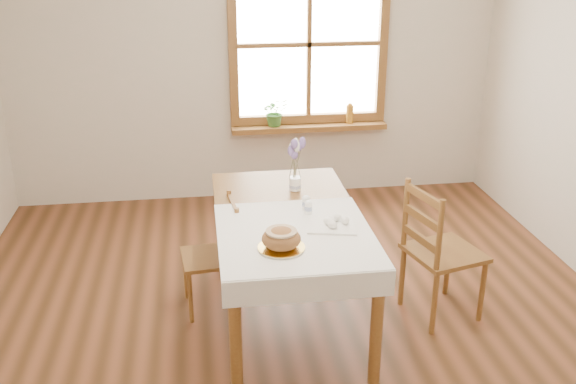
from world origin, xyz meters
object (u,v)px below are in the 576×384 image
(dining_table, at_px, (288,226))
(chair_right, at_px, (445,251))
(chair_left, at_px, (210,256))
(flower_vase, at_px, (295,185))
(bread_plate, at_px, (281,248))

(dining_table, bearing_deg, chair_right, -5.30)
(chair_left, height_order, flower_vase, flower_vase)
(chair_right, distance_m, flower_vase, 1.08)
(chair_right, xyz_separation_m, bread_plate, (-1.13, -0.39, 0.30))
(chair_left, distance_m, bread_plate, 0.87)
(dining_table, xyz_separation_m, flower_vase, (0.10, 0.38, 0.13))
(bread_plate, xyz_separation_m, flower_vase, (0.21, 0.87, 0.03))
(flower_vase, bearing_deg, chair_right, -27.39)
(bread_plate, height_order, flower_vase, flower_vase)
(chair_left, height_order, bread_plate, chair_left)
(dining_table, distance_m, chair_left, 0.60)
(bread_plate, bearing_deg, chair_right, 19.24)
(chair_left, bearing_deg, flower_vase, 101.55)
(dining_table, height_order, bread_plate, bread_plate)
(chair_left, bearing_deg, bread_plate, 24.17)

